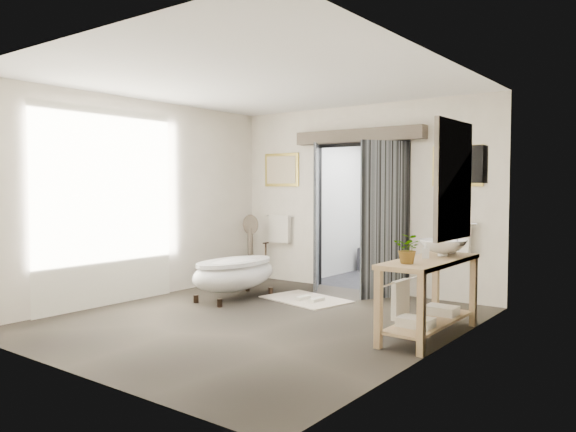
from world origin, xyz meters
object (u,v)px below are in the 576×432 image
(vanity, at_px, (427,290))
(rug, at_px, (306,299))
(clawfoot_tub, at_px, (235,273))
(basin, at_px, (443,248))

(vanity, relative_size, rug, 1.33)
(rug, bearing_deg, vanity, -20.55)
(clawfoot_tub, relative_size, rug, 1.30)
(clawfoot_tub, xyz_separation_m, basin, (3.11, 0.06, 0.57))
(vanity, bearing_deg, rug, 159.45)
(clawfoot_tub, xyz_separation_m, rug, (0.88, 0.55, -0.37))
(rug, xyz_separation_m, basin, (2.23, -0.49, 0.94))
(clawfoot_tub, bearing_deg, basin, 1.19)
(rug, relative_size, basin, 2.22)
(rug, distance_m, basin, 2.46)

